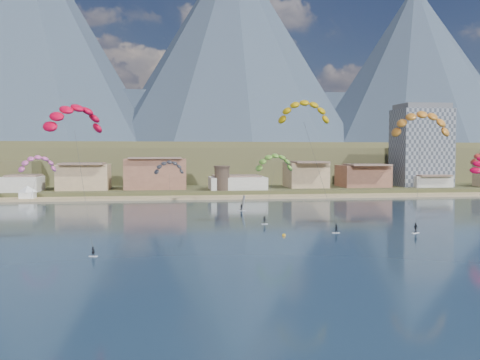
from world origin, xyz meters
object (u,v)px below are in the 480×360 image
object	(u,v)px
kitesurfer_yellow	(304,109)
watchtower	(222,178)
kitesurfer_green	(274,160)
windsurfer	(242,206)
kitesurfer_red	(74,114)
apartment_tower	(421,146)
buoy	(284,235)
kitesurfer_orange	(421,120)

from	to	relation	value
kitesurfer_yellow	watchtower	bearing A→B (deg)	96.82
kitesurfer_green	windsurfer	xyz separation A→B (m)	(-5.10, 17.38, -12.31)
kitesurfer_green	kitesurfer_yellow	bearing A→B (deg)	-72.95
kitesurfer_red	kitesurfer_yellow	bearing A→B (deg)	22.86
kitesurfer_yellow	windsurfer	bearing A→B (deg)	106.64
kitesurfer_green	windsurfer	world-z (taller)	kitesurfer_green
windsurfer	kitesurfer_green	bearing A→B (deg)	-73.66
kitesurfer_red	watchtower	bearing A→B (deg)	70.14
apartment_tower	kitesurfer_red	size ratio (longest dim) A/B	1.27
kitesurfer_yellow	buoy	bearing A→B (deg)	-118.20
kitesurfer_red	kitesurfer_green	size ratio (longest dim) A/B	1.47
watchtower	kitesurfer_orange	size ratio (longest dim) A/B	0.34
kitesurfer_red	kitesurfer_yellow	size ratio (longest dim) A/B	0.90
kitesurfer_yellow	kitesurfer_green	distance (m)	16.92
kitesurfer_red	kitesurfer_orange	bearing A→B (deg)	11.72
kitesurfer_orange	kitesurfer_green	xyz separation A→B (m)	(-27.44, 16.78, -8.49)
kitesurfer_red	windsurfer	bearing A→B (deg)	54.13
apartment_tower	watchtower	size ratio (longest dim) A/B	3.72
kitesurfer_red	windsurfer	xyz separation A→B (m)	(34.80, 48.13, -20.51)
kitesurfer_orange	windsurfer	xyz separation A→B (m)	(-32.53, 34.16, -20.80)
windsurfer	buoy	bearing A→B (deg)	-87.68
watchtower	windsurfer	bearing A→B (deg)	-89.60
kitesurfer_orange	buoy	bearing A→B (deg)	-163.94
windsurfer	buoy	xyz separation A→B (m)	(1.74, -43.03, -1.19)
kitesurfer_orange	windsurfer	size ratio (longest dim) A/B	6.20
apartment_tower	kitesurfer_green	distance (m)	108.51
kitesurfer_yellow	buoy	world-z (taller)	kitesurfer_yellow
kitesurfer_red	buoy	size ratio (longest dim) A/B	38.05
watchtower	kitesurfer_yellow	bearing A→B (deg)	-83.18
kitesurfer_green	buoy	world-z (taller)	kitesurfer_green
kitesurfer_red	kitesurfer_yellow	world-z (taller)	kitesurfer_yellow
kitesurfer_yellow	kitesurfer_green	bearing A→B (deg)	107.05
buoy	kitesurfer_green	bearing A→B (deg)	82.55
buoy	kitesurfer_yellow	bearing A→B (deg)	61.80
kitesurfer_green	buoy	distance (m)	29.17
kitesurfer_orange	buoy	distance (m)	38.86
kitesurfer_green	watchtower	bearing A→B (deg)	94.80
kitesurfer_green	kitesurfer_orange	bearing A→B (deg)	-31.45
kitesurfer_yellow	buoy	xyz separation A→B (m)	(-7.14, -13.31, -24.44)
buoy	kitesurfer_red	bearing A→B (deg)	-172.05
kitesurfer_yellow	apartment_tower	bearing A→B (deg)	52.13
apartment_tower	kitesurfer_orange	bearing A→B (deg)	-116.27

